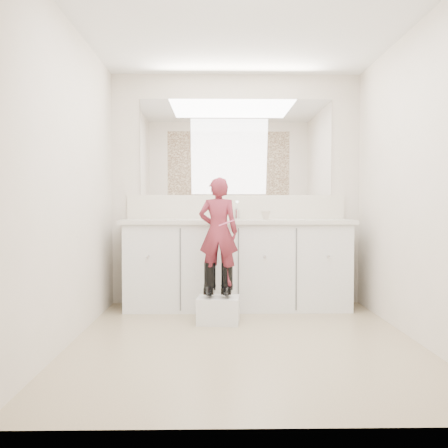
{
  "coord_description": "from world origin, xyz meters",
  "views": [
    {
      "loc": [
        -0.22,
        -3.75,
        1.02
      ],
      "look_at": [
        -0.14,
        0.6,
        0.87
      ],
      "focal_mm": 40.0,
      "sensor_mm": 36.0,
      "label": 1
    }
  ],
  "objects": [
    {
      "name": "backsplash",
      "position": [
        0.0,
        1.49,
        1.02
      ],
      "size": [
        2.28,
        0.03,
        0.25
      ],
      "primitive_type": "cube",
      "color": "beige",
      "rests_on": "countertop"
    },
    {
      "name": "toothbrush",
      "position": [
        -0.12,
        0.52,
        0.88
      ],
      "size": [
        0.14,
        0.02,
        0.06
      ],
      "primitive_type": "cylinder",
      "rotation": [
        0.0,
        1.22,
        -0.09
      ],
      "color": "#DC5585",
      "rests_on": "toddler"
    },
    {
      "name": "wall_left",
      "position": [
        -1.3,
        0.0,
        1.2
      ],
      "size": [
        0.0,
        3.0,
        3.0
      ],
      "primitive_type": "plane",
      "rotation": [
        1.57,
        0.0,
        1.57
      ],
      "color": "beige",
      "rests_on": "floor"
    },
    {
      "name": "boot_left",
      "position": [
        -0.27,
        0.6,
        0.38
      ],
      "size": [
        0.13,
        0.21,
        0.3
      ],
      "primitive_type": null,
      "rotation": [
        0.0,
        0.0,
        -0.09
      ],
      "color": "black",
      "rests_on": "step_stool"
    },
    {
      "name": "dot_panel",
      "position": [
        0.0,
        -1.49,
        1.65
      ],
      "size": [
        2.0,
        0.01,
        1.2
      ],
      "primitive_type": "cube",
      "color": "#472819",
      "rests_on": "wall_front"
    },
    {
      "name": "toddler",
      "position": [
        -0.19,
        0.6,
        0.8
      ],
      "size": [
        0.36,
        0.26,
        0.94
      ],
      "primitive_type": "imported",
      "rotation": [
        0.0,
        0.0,
        3.05
      ],
      "color": "#B5374D",
      "rests_on": "step_stool"
    },
    {
      "name": "wall_back",
      "position": [
        0.0,
        1.5,
        1.2
      ],
      "size": [
        2.6,
        0.0,
        2.6
      ],
      "primitive_type": "plane",
      "rotation": [
        1.57,
        0.0,
        0.0
      ],
      "color": "beige",
      "rests_on": "floor"
    },
    {
      "name": "wall_right",
      "position": [
        1.3,
        0.0,
        1.2
      ],
      "size": [
        0.0,
        3.0,
        3.0
      ],
      "primitive_type": "plane",
      "rotation": [
        1.57,
        0.0,
        -1.57
      ],
      "color": "beige",
      "rests_on": "floor"
    },
    {
      "name": "floor",
      "position": [
        0.0,
        0.0,
        0.0
      ],
      "size": [
        3.0,
        3.0,
        0.0
      ],
      "primitive_type": "plane",
      "color": "#8C715B",
      "rests_on": "ground"
    },
    {
      "name": "faucet",
      "position": [
        0.0,
        1.38,
        0.94
      ],
      "size": [
        0.08,
        0.08,
        0.1
      ],
      "primitive_type": "cylinder",
      "color": "silver",
      "rests_on": "countertop"
    },
    {
      "name": "vanity_cabinet",
      "position": [
        0.0,
        1.23,
        0.42
      ],
      "size": [
        2.2,
        0.55,
        0.85
      ],
      "primitive_type": "cube",
      "color": "silver",
      "rests_on": "floor"
    },
    {
      "name": "soap_bottle",
      "position": [
        -0.1,
        1.21,
        0.98
      ],
      "size": [
        0.08,
        0.08,
        0.18
      ],
      "primitive_type": "imported",
      "rotation": [
        0.0,
        0.0,
        -0.01
      ],
      "color": "beige",
      "rests_on": "countertop"
    },
    {
      "name": "step_stool",
      "position": [
        -0.19,
        0.58,
        0.11
      ],
      "size": [
        0.39,
        0.33,
        0.23
      ],
      "primitive_type": "cube",
      "rotation": [
        0.0,
        0.0,
        -0.09
      ],
      "color": "silver",
      "rests_on": "floor"
    },
    {
      "name": "cup",
      "position": [
        0.29,
        1.27,
        0.93
      ],
      "size": [
        0.13,
        0.13,
        0.09
      ],
      "primitive_type": "imported",
      "rotation": [
        0.0,
        0.0,
        -0.42
      ],
      "color": "#C0AF99",
      "rests_on": "countertop"
    },
    {
      "name": "boot_right",
      "position": [
        -0.12,
        0.6,
        0.38
      ],
      "size": [
        0.13,
        0.21,
        0.3
      ],
      "primitive_type": null,
      "rotation": [
        0.0,
        0.0,
        -0.09
      ],
      "color": "black",
      "rests_on": "step_stool"
    },
    {
      "name": "wall_front",
      "position": [
        0.0,
        -1.5,
        1.2
      ],
      "size": [
        2.6,
        0.0,
        2.6
      ],
      "primitive_type": "plane",
      "rotation": [
        -1.57,
        0.0,
        0.0
      ],
      "color": "beige",
      "rests_on": "floor"
    },
    {
      "name": "ceiling",
      "position": [
        0.0,
        0.0,
        2.4
      ],
      "size": [
        3.0,
        3.0,
        0.0
      ],
      "primitive_type": "plane",
      "rotation": [
        3.14,
        0.0,
        0.0
      ],
      "color": "white",
      "rests_on": "wall_back"
    },
    {
      "name": "countertop",
      "position": [
        0.0,
        1.21,
        0.87
      ],
      "size": [
        2.28,
        0.58,
        0.04
      ],
      "primitive_type": "cube",
      "color": "beige",
      "rests_on": "vanity_cabinet"
    },
    {
      "name": "mirror",
      "position": [
        0.0,
        1.49,
        1.64
      ],
      "size": [
        2.0,
        0.02,
        1.0
      ],
      "primitive_type": "cube",
      "color": "white",
      "rests_on": "wall_back"
    }
  ]
}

